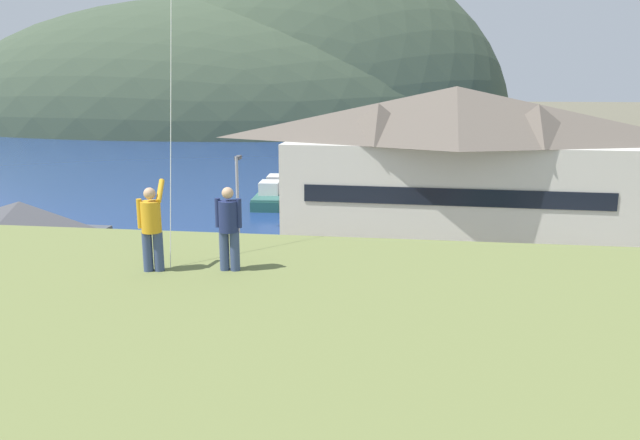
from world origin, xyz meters
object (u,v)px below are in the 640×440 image
Objects in this scene: wharf_dock at (314,197)px; person_companion at (229,226)px; parked_car_front_row_silver at (527,293)px; parked_car_front_row_red at (30,325)px; moored_boat_wharfside at (278,189)px; parked_car_mid_row_center at (426,358)px; moored_boat_inner_slip at (271,196)px; storage_shed_near_lot at (25,252)px; parked_car_front_row_end at (589,363)px; parked_car_mid_row_far at (415,302)px; moored_boat_outer_mooring at (349,204)px; harbor_lodge at (454,160)px; person_kite_flyer at (152,226)px; parking_light_pole at (238,209)px.

person_companion reaches higher than wharf_dock.
parked_car_front_row_red is at bearing -161.75° from parked_car_front_row_silver.
parked_car_mid_row_center is (12.92, -35.64, 0.34)m from moored_boat_wharfside.
person_companion is at bearing -41.04° from parked_car_front_row_red.
person_companion is (-4.46, -9.30, 6.99)m from parked_car_mid_row_center.
moored_boat_inner_slip is 30.12m from parked_car_front_row_silver.
storage_shed_near_lot is 4.40× the size of person_companion.
parked_car_front_row_end and parked_car_mid_row_center have the same top height.
wharf_dock is 29.92m from parked_car_mid_row_far.
moored_boat_outer_mooring is at bearing -39.08° from moored_boat_wharfside.
harbor_lodge is 18.00m from wharf_dock.
parked_car_front_row_red is at bearing -95.22° from moored_boat_wharfside.
moored_boat_outer_mooring is (3.67, -4.69, 0.37)m from wharf_dock.
parked_car_front_row_silver is (17.88, -27.86, 0.34)m from moored_boat_wharfside.
moored_boat_outer_mooring is 24.35m from parked_car_front_row_silver.
moored_boat_outer_mooring is at bearing -17.99° from moored_boat_inner_slip.
person_kite_flyer is (-0.39, -39.27, 7.35)m from moored_boat_outer_mooring.
parked_car_front_row_silver is at bearing 96.33° from parked_car_front_row_end.
wharf_dock is 44.63m from person_companion.
parked_car_front_row_end is at bearing -66.11° from wharf_dock.
parked_car_front_row_end is 16.93m from person_kite_flyer.
harbor_lodge is 5.68× the size of parked_car_mid_row_center.
parked_car_mid_row_center is at bearing -68.15° from moored_boat_inner_slip.
parked_car_mid_row_center is 0.97× the size of parked_car_mid_row_far.
person_companion is (8.39, -41.36, 7.33)m from moored_boat_inner_slip.
moored_boat_inner_slip reaches higher than wharf_dock.
parked_car_mid_row_center is (12.85, -32.05, 0.34)m from moored_boat_inner_slip.
parked_car_front_row_silver is (10.58, -21.93, 0.34)m from moored_boat_outer_mooring.
parked_car_mid_row_center is at bearing 57.88° from person_kite_flyer.
harbor_lodge is 5.54× the size of parked_car_mid_row_far.
moored_boat_inner_slip reaches higher than parked_car_mid_row_far.
parking_light_pole is (2.88, -21.05, 3.32)m from moored_boat_inner_slip.
parked_car_front_row_end reaches higher than wharf_dock.
person_companion reaches higher than parked_car_mid_row_far.
moored_boat_wharfside is at bearing 161.08° from wharf_dock.
parked_car_mid_row_far is (12.58, -29.79, 0.34)m from moored_boat_wharfside.
storage_shed_near_lot is 1.80× the size of parked_car_mid_row_center.
wharf_dock is 8.82× the size of person_companion.
person_kite_flyer is 1.07× the size of person_companion.
moored_boat_inner_slip is 42.81m from person_kite_flyer.
wharf_dock is at bearing 94.27° from person_kite_flyer.
moored_boat_outer_mooring is at bearing 111.23° from parked_car_front_row_end.
storage_shed_near_lot is at bearing -149.78° from parking_light_pole.
parked_car_front_row_silver is 2.50× the size of person_companion.
parked_car_mid_row_far is at bearing 69.82° from person_kite_flyer.
person_companion is at bearing -83.70° from wharf_dock.
parked_car_front_row_end is (18.63, -31.69, 0.34)m from moored_boat_inner_slip.
parked_car_front_row_end is at bearing -11.78° from storage_shed_near_lot.
harbor_lodge is 31.70m from person_companion.
parking_light_pole is (2.95, -24.64, 3.32)m from moored_boat_wharfside.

